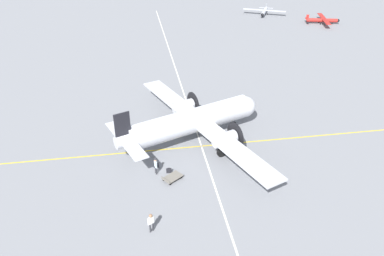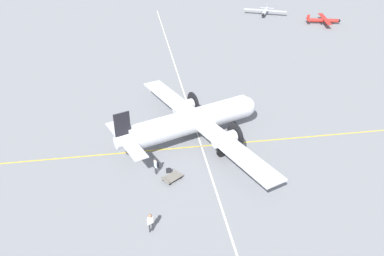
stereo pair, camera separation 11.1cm
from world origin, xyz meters
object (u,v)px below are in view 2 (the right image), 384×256
at_px(passenger_boarding, 155,164).
at_px(suitcase_near_door, 169,171).
at_px(suitcase_upright_spare, 156,165).
at_px(light_aircraft_taxiing, 324,20).
at_px(baggage_cart, 172,177).
at_px(light_aircraft_distant, 265,11).
at_px(airliner_main, 195,120).
at_px(crew_foreground, 150,221).

xyz_separation_m(passenger_boarding, suitcase_near_door, (1.23, -0.07, -0.83)).
relative_size(suitcase_upright_spare, light_aircraft_taxiing, 0.05).
distance_m(suitcase_near_door, light_aircraft_taxiing, 61.45).
xyz_separation_m(baggage_cart, light_aircraft_distant, (28.49, 58.33, 0.54)).
bearing_deg(airliner_main, suitcase_upright_spare, -157.33).
height_order(airliner_main, light_aircraft_distant, airliner_main).
xyz_separation_m(passenger_boarding, light_aircraft_taxiing, (40.00, 47.60, -0.28)).
relative_size(crew_foreground, suitcase_near_door, 3.22).
height_order(airliner_main, crew_foreground, airliner_main).
distance_m(suitcase_near_door, baggage_cart, 1.12).
xyz_separation_m(crew_foreground, light_aircraft_taxiing, (40.90, 54.90, -0.28)).
bearing_deg(crew_foreground, suitcase_upright_spare, 52.58).
bearing_deg(light_aircraft_distant, suitcase_upright_spare, -1.65).
xyz_separation_m(airliner_main, light_aircraft_distant, (25.25, 51.72, -1.60)).
xyz_separation_m(suitcase_near_door, light_aircraft_taxiing, (38.77, 47.67, 0.54)).
bearing_deg(light_aircraft_distant, light_aircraft_taxiing, 72.79).
relative_size(suitcase_near_door, light_aircraft_distant, 0.06).
distance_m(crew_foreground, suitcase_near_door, 7.59).
relative_size(suitcase_near_door, suitcase_upright_spare, 1.05).
height_order(suitcase_upright_spare, light_aircraft_taxiing, light_aircraft_taxiing).
bearing_deg(passenger_boarding, baggage_cart, -142.92).
bearing_deg(suitcase_near_door, airliner_main, 57.89).
xyz_separation_m(crew_foreground, suitcase_upright_spare, (1.00, 8.28, -0.84)).
relative_size(airliner_main, light_aircraft_distant, 2.51).
xyz_separation_m(passenger_boarding, light_aircraft_distant, (29.93, 57.16, -0.27)).
height_order(baggage_cart, light_aircraft_taxiing, light_aircraft_taxiing).
bearing_deg(passenger_boarding, light_aircraft_taxiing, -54.01).
height_order(suitcase_upright_spare, light_aircraft_distant, light_aircraft_distant).
height_order(airliner_main, suitcase_upright_spare, airliner_main).
height_order(light_aircraft_distant, light_aircraft_taxiing, light_aircraft_distant).
xyz_separation_m(suitcase_upright_spare, light_aircraft_taxiing, (39.90, 46.63, 0.56)).
bearing_deg(crew_foreground, suitcase_near_door, 43.07).
distance_m(suitcase_near_door, suitcase_upright_spare, 1.54).
relative_size(crew_foreground, baggage_cart, 0.83).
relative_size(light_aircraft_distant, light_aircraft_taxiing, 0.97).
distance_m(airliner_main, crew_foreground, 13.98).
relative_size(suitcase_near_door, light_aircraft_taxiing, 0.06).
bearing_deg(baggage_cart, crew_foreground, -146.68).
bearing_deg(suitcase_upright_spare, baggage_cart, -57.79).
height_order(passenger_boarding, suitcase_near_door, passenger_boarding).
bearing_deg(baggage_cart, light_aircraft_taxiing, 15.89).
distance_m(airliner_main, passenger_boarding, 7.30).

